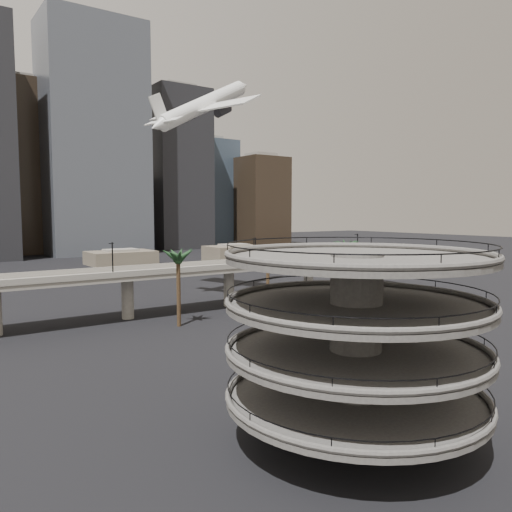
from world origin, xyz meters
TOP-DOWN VIEW (x-y plane):
  - ground at (0.00, 0.00)m, footprint 700.00×700.00m
  - parking_ramp at (-13.00, -4.00)m, footprint 22.20×22.20m
  - overpass at (0.00, 55.00)m, footprint 130.00×9.30m
  - palm_trees at (14.02, 44.65)m, footprint 42.40×10.40m
  - low_buildings at (6.89, 142.30)m, footprint 135.00×27.50m
  - skyline at (15.11, 217.09)m, footprint 269.00×86.00m
  - airborne_jet at (12.66, 68.12)m, footprint 31.60×29.90m
  - car_a at (4.81, 18.80)m, footprint 4.24×2.92m
  - car_b at (15.74, 14.10)m, footprint 4.82×1.69m
  - car_c at (36.23, 14.98)m, footprint 5.83×3.03m

SIDE VIEW (x-z plane):
  - ground at x=0.00m, z-range 0.00..0.00m
  - car_a at x=4.81m, z-range 0.00..1.34m
  - car_b at x=15.74m, z-range 0.00..1.59m
  - car_c at x=36.23m, z-range 0.00..1.62m
  - low_buildings at x=6.89m, z-range -0.54..6.26m
  - overpass at x=0.00m, z-range -0.01..14.69m
  - parking_ramp at x=-13.00m, z-range 1.16..18.51m
  - palm_trees at x=14.02m, z-range 4.43..18.43m
  - skyline at x=15.11m, z-range -14.79..94.94m
  - airborne_jet at x=12.66m, z-range 34.93..52.57m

